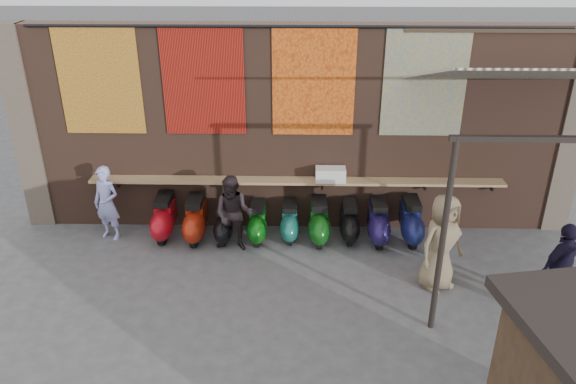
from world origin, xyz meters
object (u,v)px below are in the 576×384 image
object	(u,v)px
scooter_stool_5	(319,222)
scooter_stool_1	(196,220)
shopper_navy	(562,267)
scooter_stool_3	(258,222)
shelf_box	(331,174)
scooter_stool_2	(224,224)
diner_right	(234,214)
scooter_stool_7	(378,222)
diner_left	(107,203)
scooter_stool_8	(411,221)
shopper_tan	(441,242)
scooter_stool_6	(349,222)
scooter_stool_4	(290,222)
scooter_stool_0	(164,218)

from	to	relation	value
scooter_stool_5	scooter_stool_1	bearing A→B (deg)	179.63
scooter_stool_5	shopper_navy	world-z (taller)	shopper_navy
scooter_stool_3	scooter_stool_5	distance (m)	1.19
scooter_stool_5	shelf_box	bearing A→B (deg)	58.79
scooter_stool_2	scooter_stool_5	size ratio (longest dim) A/B	0.84
scooter_stool_2	diner_right	distance (m)	0.57
shelf_box	scooter_stool_5	xyz separation A→B (m)	(-0.21, -0.35, -0.84)
scooter_stool_1	shelf_box	bearing A→B (deg)	7.32
scooter_stool_7	diner_left	xyz separation A→B (m)	(-5.21, 0.04, 0.33)
scooter_stool_5	scooter_stool_8	bearing A→B (deg)	1.21
scooter_stool_3	shopper_tan	distance (m)	3.51
scooter_stool_1	shopper_tan	size ratio (longest dim) A/B	0.52
scooter_stool_2	scooter_stool_6	size ratio (longest dim) A/B	0.93
scooter_stool_4	diner_left	world-z (taller)	diner_left
diner_left	diner_right	size ratio (longest dim) A/B	1.00
scooter_stool_6	scooter_stool_7	bearing A→B (deg)	-8.73
shelf_box	scooter_stool_1	xyz separation A→B (m)	(-2.59, -0.33, -0.83)
scooter_stool_2	scooter_stool_5	bearing A→B (deg)	-0.10
scooter_stool_6	diner_left	xyz separation A→B (m)	(-4.67, -0.04, 0.37)
scooter_stool_0	scooter_stool_7	xyz separation A→B (m)	(4.14, -0.08, -0.01)
scooter_stool_1	diner_left	xyz separation A→B (m)	(-1.69, 0.03, 0.32)
scooter_stool_3	shopper_tan	size ratio (longest dim) A/B	0.46
diner_left	scooter_stool_0	bearing A→B (deg)	22.12
scooter_stool_0	scooter_stool_7	size ratio (longest dim) A/B	1.02
scooter_stool_6	diner_right	distance (m)	2.26
shelf_box	shopper_tan	xyz separation A→B (m)	(1.75, -1.81, -0.40)
scooter_stool_0	diner_left	xyz separation A→B (m)	(-1.07, -0.04, 0.32)
scooter_stool_1	scooter_stool_7	xyz separation A→B (m)	(3.52, -0.01, -0.01)
shelf_box	shopper_navy	bearing A→B (deg)	-33.87
scooter_stool_1	shopper_tan	world-z (taller)	shopper_tan
scooter_stool_4	scooter_stool_5	world-z (taller)	scooter_stool_5
scooter_stool_3	diner_left	world-z (taller)	diner_left
shelf_box	scooter_stool_7	size ratio (longest dim) A/B	0.66
scooter_stool_0	diner_right	xyz separation A→B (m)	(1.41, -0.42, 0.32)
scooter_stool_5	scooter_stool_6	world-z (taller)	scooter_stool_5
scooter_stool_4	shopper_tan	xyz separation A→B (m)	(2.53, -1.55, 0.49)
scooter_stool_4	scooter_stool_8	xyz separation A→B (m)	(2.33, -0.05, 0.06)
scooter_stool_4	scooter_stool_6	bearing A→B (deg)	0.11
shelf_box	scooter_stool_6	distance (m)	0.99
scooter_stool_8	shelf_box	bearing A→B (deg)	168.69
scooter_stool_5	diner_left	distance (m)	4.09
scooter_stool_6	scooter_stool_7	size ratio (longest dim) A/B	0.91
scooter_stool_2	shopper_navy	xyz separation A→B (m)	(5.56, -2.02, 0.41)
scooter_stool_3	scooter_stool_6	bearing A→B (deg)	2.46
scooter_stool_6	diner_right	xyz separation A→B (m)	(-2.19, -0.42, 0.37)
scooter_stool_4	diner_right	size ratio (longest dim) A/B	0.51
scooter_stool_7	shopper_navy	world-z (taller)	shopper_navy
scooter_stool_7	shopper_tan	xyz separation A→B (m)	(0.83, -1.47, 0.44)
shelf_box	scooter_stool_5	world-z (taller)	shelf_box
scooter_stool_1	scooter_stool_5	xyz separation A→B (m)	(2.38, -0.02, -0.01)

